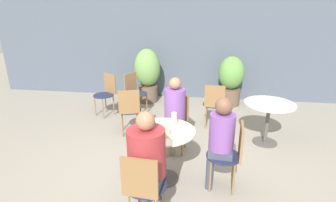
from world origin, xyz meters
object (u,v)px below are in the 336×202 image
at_px(cafe_table_near, 164,141).
at_px(bistro_chair_2, 176,118).
at_px(bistro_chair_1, 232,151).
at_px(bistro_chair_6, 129,108).
at_px(potted_plant_0, 147,73).
at_px(seated_person_0, 147,159).
at_px(cafe_table_far, 269,112).
at_px(seated_person_2, 175,110).
at_px(bistro_chair_0, 143,184).
at_px(potted_plant_1, 231,79).
at_px(beer_glass_2, 174,119).
at_px(beer_glass_0, 149,122).
at_px(seated_person_1, 221,135).
at_px(bistro_chair_3, 214,102).
at_px(bistro_chair_5, 107,91).
at_px(beer_glass_1, 167,131).
at_px(bistro_chair_4, 134,89).

height_order(cafe_table_near, bistro_chair_2, bistro_chair_2).
distance_m(cafe_table_near, bistro_chair_2, 0.85).
xyz_separation_m(bistro_chair_1, bistro_chair_6, (-1.64, 1.26, 0.00)).
bearing_deg(potted_plant_0, seated_person_0, -77.79).
bearing_deg(cafe_table_far, seated_person_2, -160.14).
relative_size(cafe_table_far, bistro_chair_0, 0.93).
bearing_deg(potted_plant_1, beer_glass_2, -108.31).
relative_size(bistro_chair_2, seated_person_2, 0.72).
bearing_deg(bistro_chair_6, beer_glass_2, 113.79).
relative_size(bistro_chair_6, seated_person_0, 0.70).
height_order(seated_person_2, beer_glass_0, seated_person_2).
distance_m(seated_person_1, seated_person_2, 0.99).
distance_m(cafe_table_near, bistro_chair_3, 1.83).
bearing_deg(bistro_chair_5, cafe_table_far, 16.31).
height_order(bistro_chair_3, potted_plant_1, potted_plant_1).
bearing_deg(bistro_chair_6, beer_glass_1, 105.06).
distance_m(bistro_chair_0, seated_person_1, 1.12).
height_order(beer_glass_1, potted_plant_1, potted_plant_1).
xyz_separation_m(bistro_chair_1, seated_person_2, (-0.79, 0.77, 0.20)).
height_order(bistro_chair_4, potted_plant_1, potted_plant_1).
bearing_deg(beer_glass_1, beer_glass_0, 144.61).
height_order(seated_person_2, potted_plant_0, potted_plant_0).
xyz_separation_m(cafe_table_near, beer_glass_2, (0.12, 0.14, 0.25)).
distance_m(beer_glass_0, beer_glass_1, 0.30).
bearing_deg(beer_glass_0, bistro_chair_0, -82.44).
bearing_deg(seated_person_2, potted_plant_1, 71.43).
xyz_separation_m(bistro_chair_1, bistro_chair_2, (-0.77, 0.92, 0.00)).
bearing_deg(bistro_chair_6, bistro_chair_2, 141.10).
height_order(bistro_chair_3, bistro_chair_6, same).
xyz_separation_m(seated_person_1, seated_person_2, (-0.64, 0.76, 0.00)).
height_order(bistro_chair_5, beer_glass_1, bistro_chair_5).
height_order(bistro_chair_2, beer_glass_0, beer_glass_0).
relative_size(cafe_table_near, beer_glass_2, 4.29).
bearing_deg(bistro_chair_2, potted_plant_1, 70.35).
xyz_separation_m(bistro_chair_5, beer_glass_0, (1.36, -2.11, 0.28)).
bearing_deg(potted_plant_0, beer_glass_1, -73.85).
bearing_deg(bistro_chair_4, beer_glass_1, -129.99).
xyz_separation_m(bistro_chair_1, beer_glass_0, (-1.03, 0.07, 0.28)).
relative_size(bistro_chair_5, bistro_chair_6, 1.00).
bearing_deg(potted_plant_0, beer_glass_0, -77.32).
distance_m(bistro_chair_3, seated_person_1, 1.77).
bearing_deg(beer_glass_1, seated_person_2, 90.38).
bearing_deg(bistro_chair_0, seated_person_2, -90.00).
relative_size(bistro_chair_3, seated_person_0, 0.70).
bearing_deg(bistro_chair_6, potted_plant_1, -151.81).
bearing_deg(bistro_chair_0, cafe_table_far, -123.05).
bearing_deg(bistro_chair_2, beer_glass_1, -85.59).
bearing_deg(cafe_table_near, seated_person_2, 85.23).
height_order(bistro_chair_2, potted_plant_1, potted_plant_1).
xyz_separation_m(bistro_chair_3, seated_person_2, (-0.62, -1.00, 0.20)).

